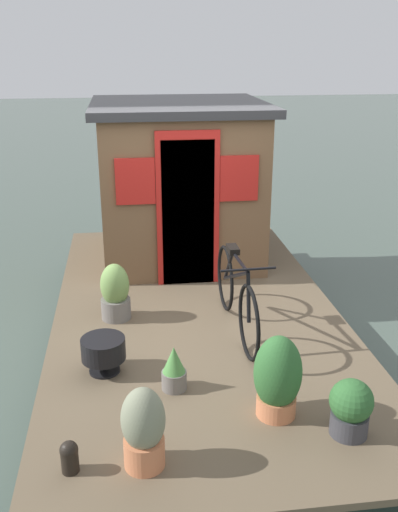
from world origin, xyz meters
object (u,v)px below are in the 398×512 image
object	(u,v)px
potted_plant_thyme	(174,369)
potted_plant_ivy	(143,429)
potted_plant_mint	(278,378)
mooring_bollard	(69,456)
potted_plant_fern	(351,407)
charcoal_grill	(103,350)
bicycle	(236,295)
potted_plant_lavender	(115,293)
houseboat_cabin	(180,181)

from	to	relation	value
potted_plant_thyme	potted_plant_ivy	bearing A→B (deg)	162.34
potted_plant_mint	mooring_bollard	world-z (taller)	potted_plant_mint
potted_plant_ivy	potted_plant_mint	distance (m)	1.12
potted_plant_thyme	potted_plant_fern	distance (m)	1.43
mooring_bollard	charcoal_grill	bearing A→B (deg)	-9.25
bicycle	mooring_bollard	distance (m)	2.36
potted_plant_ivy	potted_plant_fern	world-z (taller)	potted_plant_ivy
bicycle	potted_plant_mint	distance (m)	1.39
potted_plant_ivy	potted_plant_lavender	world-z (taller)	potted_plant_ivy
potted_plant_ivy	potted_plant_lavender	distance (m)	2.26
potted_plant_lavender	charcoal_grill	world-z (taller)	potted_plant_lavender
houseboat_cabin	charcoal_grill	world-z (taller)	houseboat_cabin
potted_plant_fern	charcoal_grill	bearing A→B (deg)	58.79
houseboat_cabin	potted_plant_lavender	size ratio (longest dim) A/B	3.58
potted_plant_mint	bicycle	bearing A→B (deg)	2.04
potted_plant_lavender	mooring_bollard	size ratio (longest dim) A/B	2.55
potted_plant_ivy	charcoal_grill	distance (m)	1.26
potted_plant_ivy	charcoal_grill	world-z (taller)	potted_plant_ivy
potted_plant_fern	charcoal_grill	size ratio (longest dim) A/B	1.16
potted_plant_lavender	charcoal_grill	size ratio (longest dim) A/B	1.56
potted_plant_thyme	potted_plant_lavender	world-z (taller)	potted_plant_lavender
bicycle	potted_plant_ivy	distance (m)	2.07
charcoal_grill	potted_plant_mint	bearing A→B (deg)	-120.77
bicycle	potted_plant_fern	distance (m)	1.77
bicycle	charcoal_grill	size ratio (longest dim) A/B	4.51
houseboat_cabin	mooring_bollard	distance (m)	4.28
potted_plant_mint	potted_plant_fern	bearing A→B (deg)	-122.43
bicycle	potted_plant_fern	xyz separation A→B (m)	(-1.69, -0.52, -0.16)
houseboat_cabin	mooring_bollard	world-z (taller)	houseboat_cabin
bicycle	potted_plant_fern	bearing A→B (deg)	-162.92
houseboat_cabin	bicycle	xyz separation A→B (m)	(-2.21, -0.33, -0.62)
potted_plant_fern	potted_plant_thyme	bearing A→B (deg)	58.34
potted_plant_mint	potted_plant_ivy	bearing A→B (deg)	112.89
potted_plant_ivy	potted_plant_thyme	size ratio (longest dim) A/B	1.55
potted_plant_fern	potted_plant_mint	bearing A→B (deg)	57.57
bicycle	potted_plant_mint	world-z (taller)	bicycle
potted_plant_ivy	mooring_bollard	xyz separation A→B (m)	(0.00, 0.50, -0.17)
potted_plant_ivy	houseboat_cabin	bearing A→B (deg)	-9.16
houseboat_cabin	charcoal_grill	xyz separation A→B (m)	(-2.81, 0.95, -0.80)
potted_plant_mint	mooring_bollard	bearing A→B (deg)	105.76
potted_plant_fern	mooring_bollard	xyz separation A→B (m)	(-0.13, 1.99, -0.10)
bicycle	mooring_bollard	xyz separation A→B (m)	(-1.82, 1.48, -0.26)
bicycle	mooring_bollard	world-z (taller)	bicycle
potted_plant_fern	potted_plant_lavender	bearing A→B (deg)	38.71
potted_plant_thyme	potted_plant_lavender	xyz separation A→B (m)	(1.37, 0.48, 0.10)
charcoal_grill	potted_plant_lavender	bearing A→B (deg)	-5.52
potted_plant_thyme	mooring_bollard	world-z (taller)	potted_plant_thyme
potted_plant_lavender	charcoal_grill	xyz separation A→B (m)	(-1.03, 0.10, -0.07)
bicycle	potted_plant_ivy	size ratio (longest dim) A/B	2.88
bicycle	potted_plant_thyme	size ratio (longest dim) A/B	4.45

